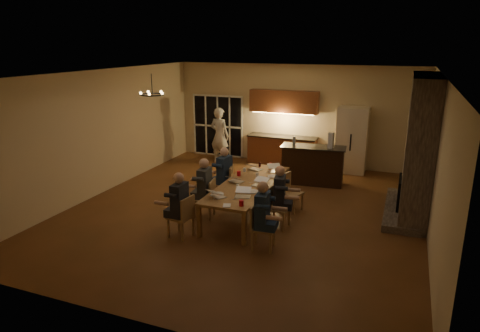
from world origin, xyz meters
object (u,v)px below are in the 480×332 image
at_px(laptop_e, 256,165).
at_px(redcup_far, 270,165).
at_px(person_right_mid, 279,197).
at_px(laptop_a, 218,192).
at_px(chandelier, 152,95).
at_px(redcup_near, 241,203).
at_px(person_left_mid, 205,188).
at_px(chair_right_far, 292,193).
at_px(chair_left_mid, 204,198).
at_px(person_right_near, 262,216).
at_px(chair_right_mid, 279,208).
at_px(plate_left, 218,194).
at_px(standing_person, 220,136).
at_px(plate_far, 273,176).
at_px(dining_table, 248,198).
at_px(bar_bottle, 294,140).
at_px(mug_mid, 257,175).
at_px(chair_right_near, 263,227).
at_px(bar_island, 313,165).
at_px(laptop_d, 260,181).
at_px(person_left_near, 180,205).
at_px(can_cola, 260,164).
at_px(laptop_c, 236,177).
at_px(mug_back, 245,170).
at_px(laptop_f, 275,167).
at_px(redcup_mid, 239,173).
at_px(chair_left_near, 180,216).
at_px(laptop_b, 243,192).
at_px(plate_near, 253,191).
at_px(chair_left_far, 224,183).
at_px(mug_front, 238,186).
at_px(bar_blender, 331,141).
at_px(can_silver, 237,190).

relative_size(laptop_e, redcup_far, 2.67).
bearing_deg(redcup_far, person_right_mid, -67.03).
bearing_deg(laptop_e, laptop_a, 106.20).
xyz_separation_m(chandelier, redcup_near, (2.41, -0.78, -1.94)).
bearing_deg(person_left_mid, chair_right_far, 115.91).
bearing_deg(chair_right_far, chair_left_mid, 140.28).
xyz_separation_m(person_right_near, chandelier, (-2.91, 0.97, 2.06)).
height_order(chair_right_mid, plate_left, chair_right_mid).
height_order(standing_person, plate_far, standing_person).
height_order(chair_right_mid, standing_person, standing_person).
distance_m(dining_table, bar_bottle, 2.91).
bearing_deg(mug_mid, chair_right_near, -67.79).
relative_size(chair_left_mid, chair_right_near, 1.00).
height_order(chair_left_mid, bar_bottle, bar_bottle).
relative_size(person_right_mid, redcup_near, 11.50).
height_order(bar_island, laptop_a, bar_island).
bearing_deg(plate_left, redcup_far, 79.30).
bearing_deg(laptop_d, plate_far, 95.61).
xyz_separation_m(dining_table, person_left_near, (-0.86, -1.65, 0.31)).
bearing_deg(laptop_e, redcup_near, 121.27).
bearing_deg(standing_person, person_right_near, 131.49).
height_order(can_cola, plate_far, can_cola).
relative_size(laptop_c, can_cola, 2.67).
bearing_deg(bar_bottle, mug_back, -110.90).
distance_m(chair_right_near, laptop_f, 2.72).
xyz_separation_m(laptop_c, redcup_mid, (-0.11, 0.45, -0.05)).
bearing_deg(chair_left_near, dining_table, 160.79).
relative_size(chair_left_mid, laptop_b, 2.78).
height_order(redcup_near, plate_near, redcup_near).
xyz_separation_m(chair_left_far, person_left_mid, (0.03, -1.15, 0.24)).
relative_size(person_left_mid, mug_front, 13.80).
relative_size(bar_island, laptop_e, 5.53).
distance_m(mug_mid, bar_blender, 2.62).
xyz_separation_m(laptop_d, mug_front, (-0.39, -0.35, -0.06)).
bearing_deg(redcup_mid, dining_table, -48.08).
relative_size(chandelier, can_silver, 4.42).
bearing_deg(laptop_f, can_silver, -131.12).
bearing_deg(redcup_mid, standing_person, 120.81).
bearing_deg(plate_far, can_silver, -105.56).
relative_size(dining_table, person_right_mid, 2.32).
height_order(mug_front, plate_near, mug_front).
bearing_deg(laptop_b, laptop_e, 89.30).
bearing_deg(plate_near, laptop_a, -136.78).
height_order(chair_right_near, chair_right_far, same).
relative_size(chair_left_near, chandelier, 1.68).
distance_m(chair_right_near, plate_near, 1.22).
bearing_deg(chair_right_mid, can_cola, 35.06).
xyz_separation_m(chair_right_mid, laptop_f, (-0.56, 1.55, 0.42)).
distance_m(chair_right_far, laptop_d, 0.98).
xyz_separation_m(mug_front, redcup_mid, (-0.33, 0.89, 0.01)).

